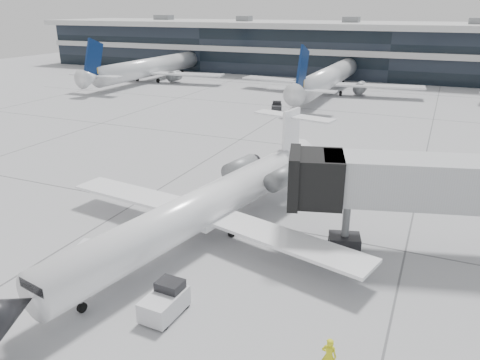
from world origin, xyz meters
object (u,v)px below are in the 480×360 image
at_px(cargo_uld, 95,258).
at_px(jet_bridge, 473,185).
at_px(baggage_tug, 165,301).
at_px(regional_jet, 204,206).
at_px(ramp_worker, 329,356).

bearing_deg(cargo_uld, jet_bridge, 15.60).
relative_size(baggage_tug, cargo_uld, 1.10).
xyz_separation_m(regional_jet, jet_bridge, (15.55, 4.34, 2.32)).
height_order(baggage_tug, cargo_uld, cargo_uld).
height_order(jet_bridge, cargo_uld, jet_bridge).
relative_size(regional_jet, jet_bridge, 1.47).
distance_m(jet_bridge, baggage_tug, 18.77).
height_order(jet_bridge, baggage_tug, jet_bridge).
relative_size(jet_bridge, baggage_tug, 7.45).
bearing_deg(baggage_tug, cargo_uld, 165.40).
bearing_deg(ramp_worker, jet_bridge, -113.19).
bearing_deg(regional_jet, baggage_tug, -64.92).
bearing_deg(jet_bridge, regional_jet, -179.96).
distance_m(regional_jet, baggage_tug, 8.52).
xyz_separation_m(ramp_worker, baggage_tug, (-8.35, 0.75, -0.15)).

